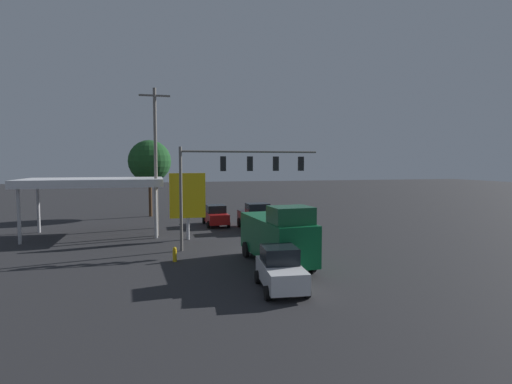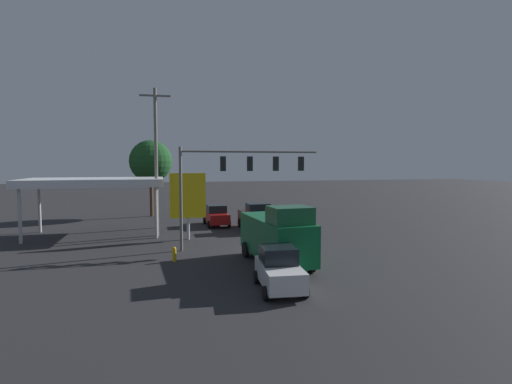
{
  "view_description": "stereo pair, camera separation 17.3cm",
  "coord_description": "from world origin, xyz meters",
  "px_view_note": "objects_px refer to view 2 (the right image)",
  "views": [
    {
      "loc": [
        6.84,
        25.16,
        5.84
      ],
      "look_at": [
        0.0,
        -2.0,
        3.81
      ],
      "focal_mm": 28.0,
      "sensor_mm": 36.0,
      "label": 1
    },
    {
      "loc": [
        6.67,
        25.2,
        5.84
      ],
      "look_at": [
        0.0,
        -2.0,
        3.81
      ],
      "focal_mm": 28.0,
      "sensor_mm": 36.0,
      "label": 2
    }
  ],
  "objects_px": {
    "price_sign": "(188,197)",
    "utility_pole": "(156,159)",
    "street_tree": "(151,161)",
    "sedan_far": "(216,215)",
    "hatchback_crossing": "(279,269)",
    "delivery_truck": "(277,236)",
    "fire_hydrant": "(174,254)",
    "traffic_signal_assembly": "(238,171)",
    "pickup_parked": "(256,217)"
  },
  "relations": [
    {
      "from": "sedan_far",
      "to": "hatchback_crossing",
      "type": "relative_size",
      "value": 1.13
    },
    {
      "from": "traffic_signal_assembly",
      "to": "street_tree",
      "type": "bearing_deg",
      "value": -71.62
    },
    {
      "from": "fire_hydrant",
      "to": "street_tree",
      "type": "bearing_deg",
      "value": -85.61
    },
    {
      "from": "traffic_signal_assembly",
      "to": "hatchback_crossing",
      "type": "distance_m",
      "value": 10.37
    },
    {
      "from": "delivery_truck",
      "to": "street_tree",
      "type": "xyz_separation_m",
      "value": [
        7.3,
        -23.45,
        4.34
      ]
    },
    {
      "from": "sedan_far",
      "to": "hatchback_crossing",
      "type": "bearing_deg",
      "value": -1.19
    },
    {
      "from": "sedan_far",
      "to": "fire_hydrant",
      "type": "distance_m",
      "value": 13.8
    },
    {
      "from": "hatchback_crossing",
      "to": "fire_hydrant",
      "type": "bearing_deg",
      "value": -141.07
    },
    {
      "from": "pickup_parked",
      "to": "price_sign",
      "type": "bearing_deg",
      "value": -64.16
    },
    {
      "from": "sedan_far",
      "to": "pickup_parked",
      "type": "bearing_deg",
      "value": 41.51
    },
    {
      "from": "utility_pole",
      "to": "price_sign",
      "type": "distance_m",
      "value": 4.3
    },
    {
      "from": "price_sign",
      "to": "delivery_truck",
      "type": "height_order",
      "value": "price_sign"
    },
    {
      "from": "utility_pole",
      "to": "fire_hydrant",
      "type": "xyz_separation_m",
      "value": [
        -0.99,
        8.97,
        -5.73
      ]
    },
    {
      "from": "traffic_signal_assembly",
      "to": "sedan_far",
      "type": "bearing_deg",
      "value": -89.54
    },
    {
      "from": "utility_pole",
      "to": "price_sign",
      "type": "height_order",
      "value": "utility_pole"
    },
    {
      "from": "sedan_far",
      "to": "hatchback_crossing",
      "type": "height_order",
      "value": "hatchback_crossing"
    },
    {
      "from": "pickup_parked",
      "to": "street_tree",
      "type": "bearing_deg",
      "value": -142.76
    },
    {
      "from": "traffic_signal_assembly",
      "to": "sedan_far",
      "type": "relative_size",
      "value": 2.16
    },
    {
      "from": "price_sign",
      "to": "hatchback_crossing",
      "type": "relative_size",
      "value": 1.3
    },
    {
      "from": "utility_pole",
      "to": "hatchback_crossing",
      "type": "bearing_deg",
      "value": 109.47
    },
    {
      "from": "fire_hydrant",
      "to": "pickup_parked",
      "type": "bearing_deg",
      "value": -126.85
    },
    {
      "from": "traffic_signal_assembly",
      "to": "utility_pole",
      "type": "bearing_deg",
      "value": -48.23
    },
    {
      "from": "traffic_signal_assembly",
      "to": "pickup_parked",
      "type": "xyz_separation_m",
      "value": [
        -2.92,
        -7.01,
        -4.19
      ]
    },
    {
      "from": "utility_pole",
      "to": "sedan_far",
      "type": "distance_m",
      "value": 8.55
    },
    {
      "from": "delivery_truck",
      "to": "fire_hydrant",
      "type": "bearing_deg",
      "value": -115.85
    },
    {
      "from": "delivery_truck",
      "to": "fire_hydrant",
      "type": "height_order",
      "value": "delivery_truck"
    },
    {
      "from": "utility_pole",
      "to": "delivery_truck",
      "type": "relative_size",
      "value": 1.69
    },
    {
      "from": "utility_pole",
      "to": "delivery_truck",
      "type": "xyz_separation_m",
      "value": [
        -6.67,
        11.24,
        -4.47
      ]
    },
    {
      "from": "utility_pole",
      "to": "sedan_far",
      "type": "bearing_deg",
      "value": -142.6
    },
    {
      "from": "traffic_signal_assembly",
      "to": "delivery_truck",
      "type": "distance_m",
      "value": 6.38
    },
    {
      "from": "utility_pole",
      "to": "delivery_truck",
      "type": "bearing_deg",
      "value": 120.68
    },
    {
      "from": "hatchback_crossing",
      "to": "delivery_truck",
      "type": "relative_size",
      "value": 0.56
    },
    {
      "from": "fire_hydrant",
      "to": "sedan_far",
      "type": "bearing_deg",
      "value": -108.54
    },
    {
      "from": "traffic_signal_assembly",
      "to": "price_sign",
      "type": "distance_m",
      "value": 5.4
    },
    {
      "from": "street_tree",
      "to": "fire_hydrant",
      "type": "xyz_separation_m",
      "value": [
        -1.62,
        21.18,
        -5.59
      ]
    },
    {
      "from": "sedan_far",
      "to": "delivery_truck",
      "type": "relative_size",
      "value": 0.64
    },
    {
      "from": "price_sign",
      "to": "utility_pole",
      "type": "bearing_deg",
      "value": -44.0
    },
    {
      "from": "sedan_far",
      "to": "hatchback_crossing",
      "type": "xyz_separation_m",
      "value": [
        -0.11,
        19.63,
        -0.0
      ]
    },
    {
      "from": "delivery_truck",
      "to": "fire_hydrant",
      "type": "distance_m",
      "value": 6.24
    },
    {
      "from": "utility_pole",
      "to": "street_tree",
      "type": "bearing_deg",
      "value": -87.04
    },
    {
      "from": "pickup_parked",
      "to": "delivery_truck",
      "type": "bearing_deg",
      "value": -9.35
    },
    {
      "from": "utility_pole",
      "to": "price_sign",
      "type": "relative_size",
      "value": 2.31
    },
    {
      "from": "price_sign",
      "to": "pickup_parked",
      "type": "bearing_deg",
      "value": -152.87
    },
    {
      "from": "traffic_signal_assembly",
      "to": "hatchback_crossing",
      "type": "height_order",
      "value": "traffic_signal_assembly"
    },
    {
      "from": "traffic_signal_assembly",
      "to": "street_tree",
      "type": "distance_m",
      "value": 19.33
    },
    {
      "from": "pickup_parked",
      "to": "fire_hydrant",
      "type": "xyz_separation_m",
      "value": [
        7.39,
        9.86,
        -0.67
      ]
    },
    {
      "from": "traffic_signal_assembly",
      "to": "fire_hydrant",
      "type": "xyz_separation_m",
      "value": [
        4.47,
        2.85,
        -4.87
      ]
    },
    {
      "from": "traffic_signal_assembly",
      "to": "pickup_parked",
      "type": "height_order",
      "value": "traffic_signal_assembly"
    },
    {
      "from": "street_tree",
      "to": "fire_hydrant",
      "type": "bearing_deg",
      "value": 94.39
    },
    {
      "from": "price_sign",
      "to": "hatchback_crossing",
      "type": "bearing_deg",
      "value": 103.48
    }
  ]
}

